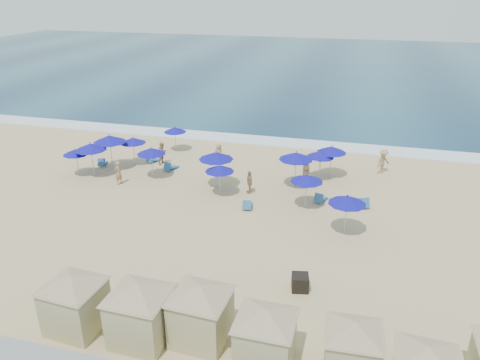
# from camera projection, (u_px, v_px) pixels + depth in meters

# --- Properties ---
(ground) EXTENTS (160.00, 160.00, 0.00)m
(ground) POSITION_uv_depth(u_px,v_px,m) (217.00, 225.00, 26.90)
(ground) COLOR tan
(ground) RESTS_ON ground
(ocean) EXTENTS (160.00, 80.00, 0.06)m
(ocean) POSITION_uv_depth(u_px,v_px,m) (319.00, 66.00, 75.73)
(ocean) COLOR #0D2F4B
(ocean) RESTS_ON ground
(surf_line) EXTENTS (160.00, 2.50, 0.08)m
(surf_line) POSITION_uv_depth(u_px,v_px,m) (271.00, 141.00, 40.65)
(surf_line) COLOR white
(surf_line) RESTS_ON ground
(trash_bin) EXTENTS (0.88, 0.88, 0.75)m
(trash_bin) POSITION_uv_depth(u_px,v_px,m) (300.00, 282.00, 21.14)
(trash_bin) COLOR black
(trash_bin) RESTS_ON ground
(cabana_0) EXTENTS (4.38, 4.38, 2.76)m
(cabana_0) POSITION_uv_depth(u_px,v_px,m) (74.00, 295.00, 18.36)
(cabana_0) COLOR tan
(cabana_0) RESTS_ON ground
(cabana_1) EXTENTS (4.54, 4.54, 2.85)m
(cabana_1) POSITION_uv_depth(u_px,v_px,m) (140.00, 305.00, 17.73)
(cabana_1) COLOR tan
(cabana_1) RESTS_ON ground
(cabana_2) EXTENTS (4.44, 4.44, 2.79)m
(cabana_2) POSITION_uv_depth(u_px,v_px,m) (200.00, 305.00, 17.75)
(cabana_2) COLOR tan
(cabana_2) RESTS_ON ground
(cabana_3) EXTENTS (4.29, 4.29, 2.69)m
(cabana_3) POSITION_uv_depth(u_px,v_px,m) (266.00, 329.00, 16.60)
(cabana_3) COLOR tan
(cabana_3) RESTS_ON ground
(cabana_4) EXTENTS (4.03, 4.03, 2.53)m
(cabana_4) POSITION_uv_depth(u_px,v_px,m) (353.00, 342.00, 16.17)
(cabana_4) COLOR tan
(cabana_4) RESTS_ON ground
(umbrella_0) EXTENTS (2.39, 2.39, 2.72)m
(umbrella_0) POSITION_uv_depth(u_px,v_px,m) (109.00, 139.00, 33.90)
(umbrella_0) COLOR #A5A8AD
(umbrella_0) RESTS_ON ground
(umbrella_1) EXTENTS (1.82, 1.82, 2.07)m
(umbrella_1) POSITION_uv_depth(u_px,v_px,m) (76.00, 152.00, 32.99)
(umbrella_1) COLOR #A5A8AD
(umbrella_1) RESTS_ON ground
(umbrella_2) EXTENTS (1.93, 1.93, 2.20)m
(umbrella_2) POSITION_uv_depth(u_px,v_px,m) (133.00, 140.00, 34.99)
(umbrella_2) COLOR #A5A8AD
(umbrella_2) RESTS_ON ground
(umbrella_3) EXTENTS (2.04, 2.04, 2.32)m
(umbrella_3) POSITION_uv_depth(u_px,v_px,m) (151.00, 151.00, 32.52)
(umbrella_3) COLOR #A5A8AD
(umbrella_3) RESTS_ON ground
(umbrella_4) EXTENTS (1.83, 1.83, 2.08)m
(umbrella_4) POSITION_uv_depth(u_px,v_px,m) (175.00, 130.00, 37.84)
(umbrella_4) COLOR #A5A8AD
(umbrella_4) RESTS_ON ground
(umbrella_5) EXTENTS (2.33, 2.33, 2.65)m
(umbrella_5) POSITION_uv_depth(u_px,v_px,m) (216.00, 156.00, 30.83)
(umbrella_5) COLOR #A5A8AD
(umbrella_5) RESTS_ON ground
(umbrella_6) EXTENTS (1.90, 1.90, 2.17)m
(umbrella_6) POSITION_uv_depth(u_px,v_px,m) (220.00, 168.00, 29.87)
(umbrella_6) COLOR #A5A8AD
(umbrella_6) RESTS_ON ground
(umbrella_7) EXTENTS (2.29, 2.29, 2.61)m
(umbrella_7) POSITION_uv_depth(u_px,v_px,m) (296.00, 156.00, 30.86)
(umbrella_7) COLOR #A5A8AD
(umbrella_7) RESTS_ON ground
(umbrella_8) EXTENTS (2.00, 2.00, 2.28)m
(umbrella_8) POSITION_uv_depth(u_px,v_px,m) (307.00, 178.00, 28.16)
(umbrella_8) COLOR #A5A8AD
(umbrella_8) RESTS_ON ground
(umbrella_9) EXTENTS (2.09, 2.09, 2.38)m
(umbrella_9) POSITION_uv_depth(u_px,v_px,m) (332.00, 149.00, 32.64)
(umbrella_9) COLOR #A5A8AD
(umbrella_9) RESTS_ON ground
(umbrella_10) EXTENTS (1.82, 1.82, 2.07)m
(umbrella_10) POSITION_uv_depth(u_px,v_px,m) (321.00, 155.00, 32.44)
(umbrella_10) COLOR #A5A8AD
(umbrella_10) RESTS_ON ground
(umbrella_11) EXTENTS (2.08, 2.08, 2.37)m
(umbrella_11) POSITION_uv_depth(u_px,v_px,m) (347.00, 200.00, 25.18)
(umbrella_11) COLOR #A5A8AD
(umbrella_11) RESTS_ON ground
(umbrella_12) EXTENTS (1.91, 1.91, 2.17)m
(umbrella_12) POSITION_uv_depth(u_px,v_px,m) (320.00, 154.00, 32.32)
(umbrella_12) COLOR #A5A8AD
(umbrella_12) RESTS_ON ground
(umbrella_13) EXTENTS (2.25, 2.25, 2.56)m
(umbrella_13) POSITION_uv_depth(u_px,v_px,m) (91.00, 147.00, 32.71)
(umbrella_13) COLOR #A5A8AD
(umbrella_13) RESTS_ON ground
(beach_chair_0) EXTENTS (0.92, 1.33, 0.67)m
(beach_chair_0) POSITION_uv_depth(u_px,v_px,m) (102.00, 163.00, 35.38)
(beach_chair_0) COLOR #295C96
(beach_chair_0) RESTS_ON ground
(beach_chair_1) EXTENTS (0.87, 1.23, 0.62)m
(beach_chair_1) POSITION_uv_depth(u_px,v_px,m) (152.00, 160.00, 36.00)
(beach_chair_1) COLOR #295C96
(beach_chair_1) RESTS_ON ground
(beach_chair_2) EXTENTS (0.87, 1.40, 0.72)m
(beach_chair_2) POSITION_uv_depth(u_px,v_px,m) (170.00, 167.00, 34.54)
(beach_chair_2) COLOR #295C96
(beach_chair_2) RESTS_ON ground
(beach_chair_3) EXTENTS (0.69, 1.27, 0.66)m
(beach_chair_3) POSITION_uv_depth(u_px,v_px,m) (247.00, 205.00, 28.74)
(beach_chair_3) COLOR #295C96
(beach_chair_3) RESTS_ON ground
(beach_chair_4) EXTENTS (0.89, 1.35, 0.69)m
(beach_chair_4) POSITION_uv_depth(u_px,v_px,m) (320.00, 198.00, 29.58)
(beach_chair_4) COLOR #295C96
(beach_chair_4) RESTS_ON ground
(beach_chair_5) EXTENTS (1.04, 1.44, 0.73)m
(beach_chair_5) POSITION_uv_depth(u_px,v_px,m) (363.00, 203.00, 28.97)
(beach_chair_5) COLOR #295C96
(beach_chair_5) RESTS_ON ground
(beachgoer_0) EXTENTS (0.56, 0.70, 1.67)m
(beachgoer_0) POSITION_uv_depth(u_px,v_px,m) (118.00, 173.00, 31.93)
(beachgoer_0) COLOR tan
(beachgoer_0) RESTS_ON ground
(beachgoer_1) EXTENTS (0.86, 0.99, 1.72)m
(beachgoer_1) POSITION_uv_depth(u_px,v_px,m) (163.00, 153.00, 35.49)
(beachgoer_1) COLOR tan
(beachgoer_1) RESTS_ON ground
(beachgoer_2) EXTENTS (0.80, 0.97, 1.55)m
(beachgoer_2) POSITION_uv_depth(u_px,v_px,m) (249.00, 182.00, 30.64)
(beachgoer_2) COLOR tan
(beachgoer_2) RESTS_ON ground
(beachgoer_3) EXTENTS (1.28, 1.32, 1.81)m
(beachgoer_3) POSITION_uv_depth(u_px,v_px,m) (383.00, 161.00, 33.72)
(beachgoer_3) COLOR tan
(beachgoer_3) RESTS_ON ground
(beachgoer_4) EXTENTS (0.56, 0.81, 1.58)m
(beachgoer_4) POSITION_uv_depth(u_px,v_px,m) (219.00, 154.00, 35.56)
(beachgoer_4) COLOR tan
(beachgoer_4) RESTS_ON ground
(beachgoer_5) EXTENTS (0.96, 0.99, 1.72)m
(beachgoer_5) POSITION_uv_depth(u_px,v_px,m) (306.00, 175.00, 31.50)
(beachgoer_5) COLOR tan
(beachgoer_5) RESTS_ON ground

